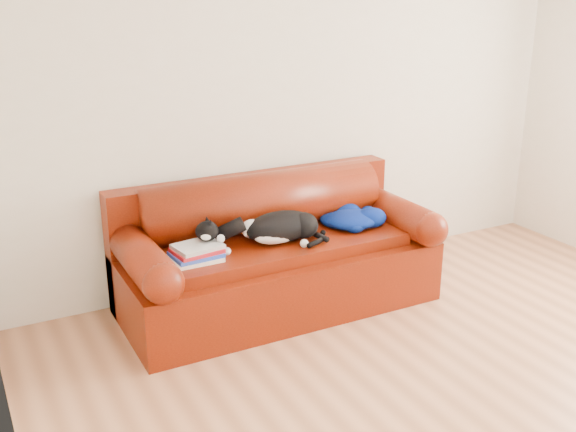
% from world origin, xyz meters
% --- Properties ---
extents(ground, '(4.50, 4.50, 0.00)m').
position_xyz_m(ground, '(0.00, 0.00, 0.00)').
color(ground, '#905939').
rests_on(ground, ground).
extents(room_shell, '(4.52, 4.02, 2.61)m').
position_xyz_m(room_shell, '(0.12, 0.02, 1.67)').
color(room_shell, beige).
rests_on(room_shell, ground).
extents(sofa_base, '(2.10, 0.90, 0.50)m').
position_xyz_m(sofa_base, '(-0.46, 1.49, 0.24)').
color(sofa_base, '#370902').
rests_on(sofa_base, ground).
extents(sofa_back, '(2.10, 1.01, 0.88)m').
position_xyz_m(sofa_back, '(-0.46, 1.74, 0.54)').
color(sofa_back, '#370902').
rests_on(sofa_back, ground).
extents(book_stack, '(0.31, 0.25, 0.10)m').
position_xyz_m(book_stack, '(-1.08, 1.38, 0.55)').
color(book_stack, white).
rests_on(book_stack, sofa_base).
extents(cat, '(0.67, 0.43, 0.25)m').
position_xyz_m(cat, '(-0.49, 1.42, 0.60)').
color(cat, black).
rests_on(cat, sofa_base).
extents(blanket, '(0.44, 0.37, 0.14)m').
position_xyz_m(blanket, '(0.10, 1.45, 0.56)').
color(blanket, '#02104B').
rests_on(blanket, sofa_base).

